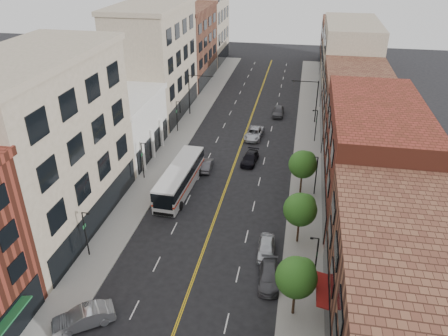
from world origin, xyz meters
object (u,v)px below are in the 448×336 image
Objects in this scene: city_bus at (180,177)px; car_lane_behind at (206,165)px; car_parked_mid at (269,277)px; car_parked_far at (266,248)px; car_lane_a at (250,158)px; car_lane_b at (254,133)px; car_lane_c at (278,111)px; car_angle_b at (83,318)px.

city_bus is 6.42m from car_lane_behind.
car_parked_far is at bearing 95.27° from car_parked_mid.
car_parked_mid is 24.12m from car_lane_a.
city_bus is at bearing 136.27° from car_parked_far.
car_lane_b reaches higher than car_lane_a.
car_lane_c is (2.52, 19.20, 0.13)m from car_lane_a.
car_lane_b reaches higher than car_lane_behind.
car_lane_behind is 12.85m from car_lane_b.
city_bus is 3.09× the size of car_lane_behind.
car_lane_c reaches higher than car_lane_behind.
car_lane_behind is at bearing 73.82° from city_bus.
car_lane_c is at bearing 90.44° from car_parked_far.
car_lane_a is 0.86× the size of car_lane_b.
car_lane_c is at bearing 79.25° from car_lane_b.
car_parked_far is 38.80m from car_lane_c.
car_lane_a is (-4.23, 19.56, -0.06)m from car_parked_far.
car_parked_mid is at bearing 83.46° from car_angle_b.
car_lane_a is 8.73m from car_lane_b.
car_lane_b is (-4.73, 28.28, 0.02)m from car_parked_far.
car_lane_b is at bearing -116.36° from car_lane_behind.
city_bus reaches higher than car_lane_c.
car_lane_c is at bearing 89.21° from car_parked_mid.
car_lane_a is (9.47, 31.39, -0.14)m from car_angle_b.
city_bus is 30.03m from car_lane_c.
car_parked_far is at bearing 117.63° from car_lane_behind.
car_lane_a is at bearing -81.36° from car_lane_b.
car_parked_far is 0.92× the size of car_lane_a.
city_bus is at bearing 68.39° from car_lane_behind.
car_lane_c is (10.09, 28.26, -1.08)m from city_bus.
car_parked_far reaches higher than car_lane_behind.
car_lane_a is at bearing 128.25° from car_angle_b.
car_lane_c is at bearing 72.66° from city_bus.
car_angle_b is 41.10m from car_lane_b.
city_bus reaches higher than car_lane_behind.
car_lane_a is at bearing 52.45° from city_bus.
city_bus is 11.87m from car_lane_a.
car_lane_a is (5.57, 3.09, 0.00)m from car_lane_behind.
car_parked_far is 19.17m from car_lane_behind.
car_lane_behind is (3.90, 28.30, -0.14)m from car_angle_b.
car_lane_b is at bearing 95.51° from car_parked_mid.
car_parked_mid is 32.78m from car_lane_b.
car_lane_c reaches higher than car_lane_b.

